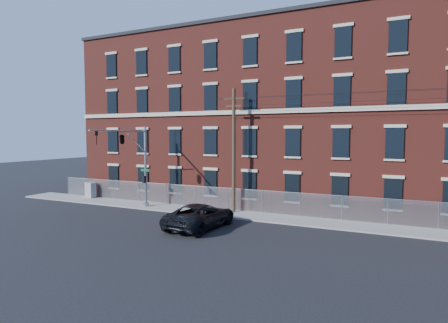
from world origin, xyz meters
TOP-DOWN VIEW (x-y plane):
  - ground at (0.00, 0.00)m, footprint 140.00×140.00m
  - sidewalk at (12.00, 5.00)m, footprint 65.00×3.00m
  - mill_building at (12.00, 13.93)m, footprint 55.30×14.32m
  - chain_link_fence at (12.00, 6.30)m, footprint 59.06×0.06m
  - traffic_signal_mast at (-6.00, 2.18)m, footprint 0.90×6.75m
  - utility_pole_near at (2.00, 5.60)m, footprint 1.80×0.28m
  - pickup_truck at (1.93, 0.16)m, footprint 3.17×6.22m
  - utility_cabinet at (-13.94, 5.88)m, footprint 1.31×0.89m

SIDE VIEW (x-z plane):
  - ground at x=0.00m, z-range 0.00..0.00m
  - sidewalk at x=12.00m, z-range 0.00..0.12m
  - pickup_truck at x=1.93m, z-range 0.00..1.68m
  - utility_cabinet at x=-13.94m, z-range 0.12..1.62m
  - chain_link_fence at x=12.00m, z-range 0.13..1.98m
  - utility_pole_near at x=2.00m, z-range 0.34..10.34m
  - traffic_signal_mast at x=-6.00m, z-range 1.89..8.89m
  - mill_building at x=12.00m, z-range 0.00..16.30m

